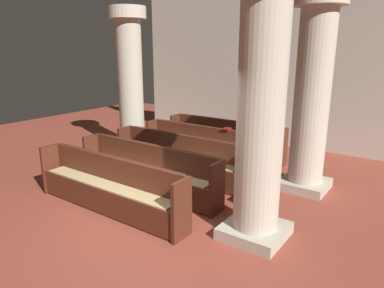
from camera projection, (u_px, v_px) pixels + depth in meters
The scene contains 14 objects.
ground_plane at pixel (143, 226), 5.62m from camera, with size 19.20×19.20×0.00m, color brown.
back_wall at pixel (289, 67), 9.80m from camera, with size 10.00×0.16×4.50m, color beige.
pew_row_0 at pixel (225, 137), 9.16m from camera, with size 3.27×0.47×0.94m.
pew_row_1 at pixel (204, 146), 8.38m from camera, with size 3.27×0.46×0.94m.
pew_row_2 at pixel (178, 156), 7.60m from camera, with size 3.27×0.46×0.94m.
pew_row_3 at pixel (147, 168), 6.82m from camera, with size 3.27×0.47×0.94m.
pew_row_4 at pixel (108, 184), 6.03m from camera, with size 3.27×0.46×0.94m.
pillar_aisle_side at pixel (312, 92), 6.62m from camera, with size 0.97×0.97×3.79m.
pillar_far_side at pixel (130, 79), 9.37m from camera, with size 0.97×0.97×3.79m.
pillar_aisle_rear at pixel (261, 108), 4.81m from camera, with size 0.97×0.97×3.79m.
lectern at pixel (253, 133), 9.89m from camera, with size 0.48×0.45×1.08m.
hymn_book at pixel (227, 129), 8.12m from camera, with size 0.17×0.21×0.03m, color maroon.
kneeler_box_red at pixel (250, 198), 6.32m from camera, with size 0.33×0.26×0.28m, color maroon.
kneeler_box_navy at pixel (266, 184), 7.05m from camera, with size 0.40×0.27×0.25m, color navy.
Camera 1 is at (3.57, -3.67, 2.77)m, focal length 32.72 mm.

